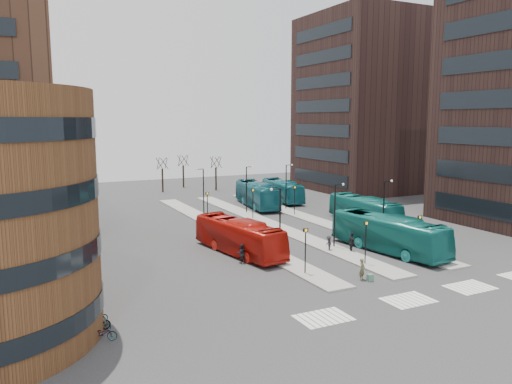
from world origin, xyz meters
name	(u,v)px	position (x,y,z in m)	size (l,w,h in m)	color
ground	(466,318)	(0.00, 0.00, 0.00)	(160.00, 160.00, 0.00)	#2D2D30
island_left	(224,229)	(-4.00, 30.00, 0.07)	(2.50, 45.00, 0.15)	gray
island_mid	(271,224)	(2.00, 30.00, 0.07)	(2.50, 45.00, 0.15)	gray
island_right	(314,220)	(8.00, 30.00, 0.07)	(2.50, 45.00, 0.15)	gray
suitcase	(370,278)	(-0.79, 8.37, 0.28)	(0.45, 0.35, 0.56)	navy
red_bus	(239,236)	(-6.56, 20.13, 1.62)	(2.72, 11.60, 3.23)	red
teal_bus_a	(388,234)	(6.28, 14.54, 1.74)	(2.93, 12.53, 3.49)	#156A66
teal_bus_b	(257,195)	(6.01, 41.80, 1.74)	(2.92, 12.48, 3.48)	#145966
teal_bus_c	(364,210)	(12.45, 25.86, 1.62)	(2.72, 11.62, 3.24)	#166E6B
teal_bus_d	(282,191)	(11.75, 44.66, 1.58)	(2.66, 11.38, 3.17)	#166571
traveller	(362,269)	(-1.13, 8.92, 0.85)	(0.62, 0.41, 1.70)	brown
commuter_a	(242,254)	(-7.62, 17.20, 0.84)	(0.81, 0.64, 1.68)	black
commuter_b	(352,242)	(3.08, 15.85, 0.94)	(1.11, 0.46, 1.89)	black
commuter_c	(329,243)	(1.41, 17.17, 0.74)	(0.96, 0.55, 1.48)	black
bicycle_near	(103,334)	(-21.00, 6.74, 0.42)	(0.56, 1.60, 0.84)	gray
bicycle_mid	(99,325)	(-21.00, 8.04, 0.45)	(0.42, 1.50, 0.90)	gray
bicycle_far	(96,318)	(-21.00, 9.27, 0.40)	(0.53, 1.51, 0.80)	gray
crosswalk_stripes	(438,294)	(1.75, 4.00, 0.01)	(22.35, 2.40, 0.01)	silver
tower_far	(369,104)	(31.98, 50.00, 15.00)	(20.12, 20.00, 30.00)	#2F1D1A
sign_poles	(299,215)	(1.60, 23.00, 2.41)	(12.45, 22.12, 3.65)	black
lamp_posts	(284,197)	(2.64, 28.00, 3.58)	(14.04, 20.24, 6.12)	black
bare_trees	(187,174)	(2.67, 62.67, 2.72)	(10.97, 8.14, 5.90)	black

